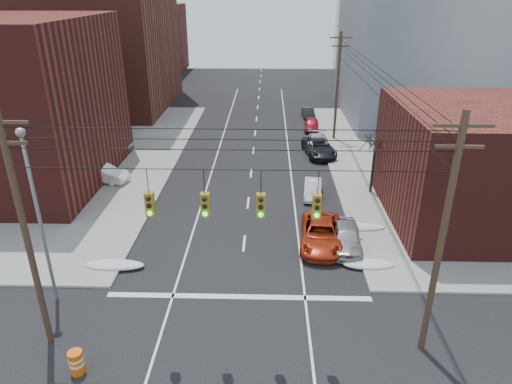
# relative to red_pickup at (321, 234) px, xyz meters

# --- Properties ---
(building_brick_far) EXTENTS (22.00, 18.00, 12.00)m
(building_brick_far) POSITION_rel_red_pickup_xyz_m (-30.85, 61.99, 5.24)
(building_brick_far) COLOR #511B18
(building_brick_far) RESTS_ON ground
(building_office) EXTENTS (22.00, 20.00, 25.00)m
(building_office) POSITION_rel_red_pickup_xyz_m (17.15, 31.99, 11.74)
(building_office) COLOR gray
(building_office) RESTS_ON ground
(building_glass) EXTENTS (20.00, 18.00, 22.00)m
(building_glass) POSITION_rel_red_pickup_xyz_m (19.15, 57.99, 10.24)
(building_glass) COLOR gray
(building_glass) RESTS_ON ground
(utility_pole_left) EXTENTS (2.20, 0.28, 11.00)m
(utility_pole_left) POSITION_rel_red_pickup_xyz_m (-13.35, -9.01, 5.02)
(utility_pole_left) COLOR #473323
(utility_pole_left) RESTS_ON ground
(utility_pole_right) EXTENTS (2.20, 0.28, 11.00)m
(utility_pole_right) POSITION_rel_red_pickup_xyz_m (3.65, -9.01, 5.02)
(utility_pole_right) COLOR #473323
(utility_pole_right) RESTS_ON ground
(utility_pole_far) EXTENTS (2.20, 0.28, 11.00)m
(utility_pole_far) POSITION_rel_red_pickup_xyz_m (3.65, 21.99, 5.02)
(utility_pole_far) COLOR #473323
(utility_pole_far) RESTS_ON ground
(traffic_signals) EXTENTS (17.00, 0.42, 2.02)m
(traffic_signals) POSITION_rel_red_pickup_xyz_m (-4.76, -9.04, 6.41)
(traffic_signals) COLOR black
(traffic_signals) RESTS_ON ground
(street_light) EXTENTS (0.44, 0.44, 9.32)m
(street_light) POSITION_rel_red_pickup_xyz_m (-14.35, -6.01, 4.78)
(street_light) COLOR gray
(street_light) RESTS_ON ground
(bare_tree) EXTENTS (2.09, 2.20, 4.93)m
(bare_tree) POSITION_rel_red_pickup_xyz_m (4.73, 7.99, 1.56)
(bare_tree) COLOR black
(bare_tree) RESTS_ON ground
(snow_nw) EXTENTS (3.50, 1.08, 0.42)m
(snow_nw) POSITION_rel_red_pickup_xyz_m (-12.25, -3.01, -0.55)
(snow_nw) COLOR silver
(snow_nw) RESTS_ON ground
(snow_ne) EXTENTS (3.00, 1.08, 0.42)m
(snow_ne) POSITION_rel_red_pickup_xyz_m (2.55, -2.51, -0.55)
(snow_ne) COLOR silver
(snow_ne) RESTS_ON ground
(snow_east_far) EXTENTS (4.00, 1.08, 0.42)m
(snow_east_far) POSITION_rel_red_pickup_xyz_m (2.55, 1.99, -0.55)
(snow_east_far) COLOR silver
(snow_east_far) RESTS_ON ground
(red_pickup) EXTENTS (3.03, 5.69, 1.52)m
(red_pickup) POSITION_rel_red_pickup_xyz_m (0.00, 0.00, 0.00)
(red_pickup) COLOR #9B270E
(red_pickup) RESTS_ON ground
(parked_car_a) EXTENTS (2.11, 4.58, 1.52)m
(parked_car_a) POSITION_rel_red_pickup_xyz_m (1.55, -0.38, -0.00)
(parked_car_a) COLOR #A4A4A8
(parked_car_a) RESTS_ON ground
(parked_car_b) EXTENTS (1.66, 3.83, 1.22)m
(parked_car_b) POSITION_rel_red_pickup_xyz_m (0.13, 7.34, -0.15)
(parked_car_b) COLOR silver
(parked_car_b) RESTS_ON ground
(parked_car_c) EXTENTS (3.28, 5.82, 1.54)m
(parked_car_c) POSITION_rel_red_pickup_xyz_m (1.55, 16.93, 0.01)
(parked_car_c) COLOR black
(parked_car_c) RESTS_ON ground
(parked_car_d) EXTENTS (2.34, 5.38, 1.54)m
(parked_car_d) POSITION_rel_red_pickup_xyz_m (1.55, 17.89, 0.01)
(parked_car_d) COLOR silver
(parked_car_d) RESTS_ON ground
(parked_car_e) EXTENTS (1.90, 4.06, 1.35)m
(parked_car_e) POSITION_rel_red_pickup_xyz_m (1.55, 25.38, -0.09)
(parked_car_e) COLOR maroon
(parked_car_e) RESTS_ON ground
(parked_car_f) EXTENTS (1.53, 3.90, 1.27)m
(parked_car_f) POSITION_rel_red_pickup_xyz_m (1.55, 30.49, -0.13)
(parked_car_f) COLOR black
(parked_car_f) RESTS_ON ground
(lot_car_a) EXTENTS (4.64, 2.53, 1.45)m
(lot_car_a) POSITION_rel_red_pickup_xyz_m (-17.08, 9.48, 0.11)
(lot_car_a) COLOR white
(lot_car_a) RESTS_ON sidewalk_nw
(lot_car_b) EXTENTS (6.08, 3.61, 1.58)m
(lot_car_b) POSITION_rel_red_pickup_xyz_m (-19.46, 17.16, 0.18)
(lot_car_b) COLOR #A1A2A6
(lot_car_b) RESTS_ON sidewalk_nw
(lot_car_c) EXTENTS (5.11, 3.11, 1.38)m
(lot_car_c) POSITION_rel_red_pickup_xyz_m (-21.92, 12.32, 0.08)
(lot_car_c) COLOR black
(lot_car_c) RESTS_ON sidewalk_nw
(lot_car_d) EXTENTS (3.97, 1.93, 1.30)m
(lot_car_d) POSITION_rel_red_pickup_xyz_m (-22.89, 18.04, 0.04)
(lot_car_d) COLOR #A7A7AC
(lot_car_d) RESTS_ON sidewalk_nw
(construction_barrel) EXTENTS (0.78, 0.78, 1.10)m
(construction_barrel) POSITION_rel_red_pickup_xyz_m (-11.35, -10.85, -0.19)
(construction_barrel) COLOR #DF5B0B
(construction_barrel) RESTS_ON ground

